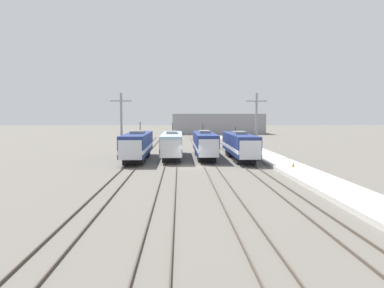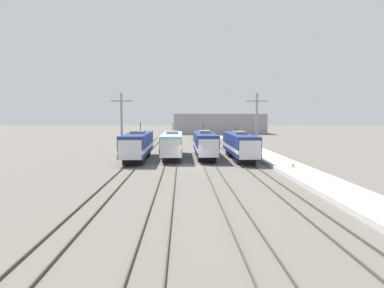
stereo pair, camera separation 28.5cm
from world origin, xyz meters
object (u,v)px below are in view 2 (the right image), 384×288
at_px(locomotive_center_left, 172,144).
at_px(catenary_tower_right, 257,124).
at_px(traffic_cone, 293,164).
at_px(locomotive_far_right, 240,145).
at_px(catenary_tower_left, 122,125).
at_px(locomotive_far_left, 137,145).
at_px(locomotive_center_right, 205,144).

bearing_deg(locomotive_center_left, catenary_tower_right, -4.88).
height_order(locomotive_center_left, traffic_cone, locomotive_center_left).
relative_size(locomotive_far_right, catenary_tower_left, 1.78).
distance_m(locomotive_far_left, locomotive_center_left, 5.30).
bearing_deg(catenary_tower_left, locomotive_center_left, 8.24).
height_order(locomotive_center_left, locomotive_far_right, locomotive_center_left).
bearing_deg(locomotive_center_left, locomotive_far_left, -153.10).
height_order(locomotive_far_left, catenary_tower_right, catenary_tower_right).
bearing_deg(locomotive_far_left, traffic_cone, -28.59).
distance_m(locomotive_far_left, catenary_tower_left, 3.91).
xyz_separation_m(catenary_tower_left, catenary_tower_right, (19.06, 0.00, 0.00)).
distance_m(locomotive_center_left, catenary_tower_left, 7.70).
height_order(locomotive_far_right, traffic_cone, locomotive_far_right).
distance_m(locomotive_far_right, traffic_cone, 11.23).
bearing_deg(locomotive_center_right, locomotive_far_right, -28.14).
relative_size(locomotive_center_right, catenary_tower_left, 1.81).
height_order(locomotive_center_right, traffic_cone, locomotive_center_right).
height_order(locomotive_center_left, catenary_tower_right, catenary_tower_right).
relative_size(locomotive_far_left, locomotive_center_right, 0.96).
xyz_separation_m(locomotive_far_left, catenary_tower_left, (-2.33, 1.38, 2.81)).
distance_m(locomotive_far_right, catenary_tower_left, 16.81).
xyz_separation_m(locomotive_center_left, catenary_tower_left, (-7.06, -1.02, 2.88)).
bearing_deg(catenary_tower_right, locomotive_far_left, -175.29).
distance_m(locomotive_center_left, locomotive_center_right, 4.74).
bearing_deg(locomotive_center_left, catenary_tower_left, -171.76).
xyz_separation_m(locomotive_center_right, catenary_tower_left, (-11.79, -1.27, 2.84)).
distance_m(locomotive_center_left, catenary_tower_right, 12.38).
height_order(locomotive_center_right, locomotive_far_right, locomotive_center_right).
xyz_separation_m(locomotive_center_right, locomotive_far_right, (4.73, -2.53, -0.01)).
distance_m(locomotive_far_left, locomotive_center_right, 9.82).
bearing_deg(catenary_tower_right, catenary_tower_left, 180.00).
bearing_deg(locomotive_far_left, catenary_tower_left, 149.46).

